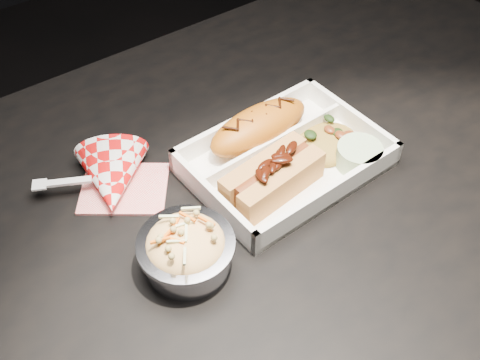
% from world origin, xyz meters
% --- Properties ---
extents(dining_table, '(1.20, 0.80, 0.75)m').
position_xyz_m(dining_table, '(0.00, 0.00, 0.66)').
color(dining_table, black).
rests_on(dining_table, ground).
extents(food_tray, '(0.26, 0.19, 0.04)m').
position_xyz_m(food_tray, '(0.04, 0.03, 0.76)').
color(food_tray, white).
rests_on(food_tray, dining_table).
extents(fried_pastry, '(0.16, 0.07, 0.05)m').
position_xyz_m(fried_pastry, '(0.04, 0.09, 0.78)').
color(fried_pastry, '#AB5911').
rests_on(fried_pastry, food_tray).
extents(hotdog, '(0.14, 0.07, 0.06)m').
position_xyz_m(hotdog, '(-0.00, 0.00, 0.78)').
color(hotdog, '#BA7E3F').
rests_on(hotdog, food_tray).
extents(fried_rice_mound, '(0.10, 0.08, 0.03)m').
position_xyz_m(fried_rice_mound, '(0.11, 0.02, 0.77)').
color(fried_rice_mound, '#A88231').
rests_on(fried_rice_mound, food_tray).
extents(cupcake_liner, '(0.06, 0.06, 0.03)m').
position_xyz_m(cupcake_liner, '(0.12, -0.03, 0.77)').
color(cupcake_liner, '#A5C292').
rests_on(cupcake_liner, food_tray).
extents(foil_coleslaw_cup, '(0.11, 0.11, 0.07)m').
position_xyz_m(foil_coleslaw_cup, '(-0.15, -0.03, 0.78)').
color(foil_coleslaw_cup, silver).
rests_on(foil_coleslaw_cup, dining_table).
extents(napkin_fork, '(0.17, 0.15, 0.10)m').
position_xyz_m(napkin_fork, '(-0.16, 0.13, 0.77)').
color(napkin_fork, red).
rests_on(napkin_fork, dining_table).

